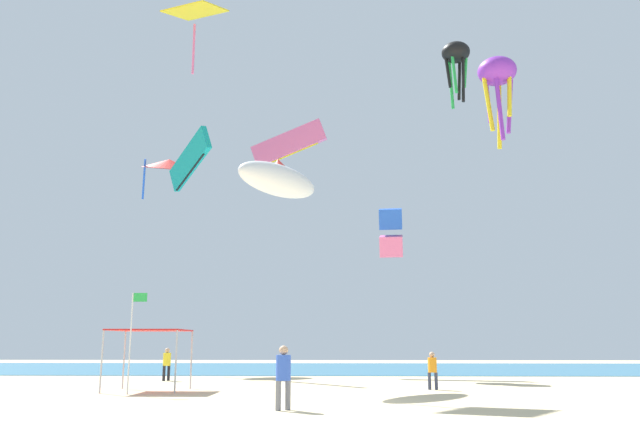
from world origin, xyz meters
TOP-DOWN VIEW (x-y plane):
  - ground at (0.00, 0.00)m, footprint 110.00×110.00m
  - ocean_strip at (0.00, 30.18)m, footprint 110.00×25.06m
  - canopy_tent at (-7.73, 5.22)m, footprint 3.08×2.76m
  - person_near_tent at (-8.93, 12.52)m, footprint 0.41×0.41m
  - person_leftmost at (4.34, 6.35)m, footprint 0.43×0.38m
  - person_central at (-1.35, -2.39)m, footprint 0.45×0.45m
  - banner_flag at (-7.89, 3.36)m, footprint 0.61×0.06m
  - kite_octopus_purple at (9.56, 12.71)m, footprint 3.14×3.14m
  - kite_parafoil_teal at (-9.68, 18.65)m, footprint 3.88×4.69m
  - kite_delta_red at (-12.49, 23.67)m, footprint 5.20×5.23m
  - kite_diamond_yellow at (-7.39, 9.25)m, footprint 3.45×3.40m
  - kite_inflatable_white at (-2.62, 7.94)m, footprint 4.57×5.32m
  - kite_box_blue at (3.38, 14.90)m, footprint 1.49×1.71m
  - kite_octopus_black at (8.78, 20.59)m, footprint 2.13×2.13m
  - kite_parafoil_pink at (-3.42, 23.17)m, footprint 5.82×1.42m

SIDE VIEW (x-z plane):
  - ground at x=0.00m, z-range -0.10..0.00m
  - ocean_strip at x=0.00m, z-range 0.00..0.03m
  - person_leftmost at x=4.34m, z-range 0.14..1.73m
  - person_near_tent at x=-8.93m, z-range 0.15..1.87m
  - person_central at x=-1.35m, z-range 0.16..2.06m
  - banner_flag at x=-7.89m, z-range 0.38..4.32m
  - canopy_tent at x=-7.73m, z-range 1.13..3.66m
  - kite_box_blue at x=3.38m, z-range 6.81..9.91m
  - kite_inflatable_white at x=-2.62m, z-range 8.76..10.81m
  - kite_parafoil_teal at x=-9.68m, z-range 12.23..15.72m
  - kite_delta_red at x=-12.49m, z-range 13.45..16.94m
  - kite_parafoil_pink at x=-3.42m, z-range 14.76..18.31m
  - kite_octopus_purple at x=9.56m, z-range 14.54..19.78m
  - kite_diamond_yellow at x=-7.39m, z-range 17.40..21.46m
  - kite_octopus_black at x=8.78m, z-range 19.82..24.57m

